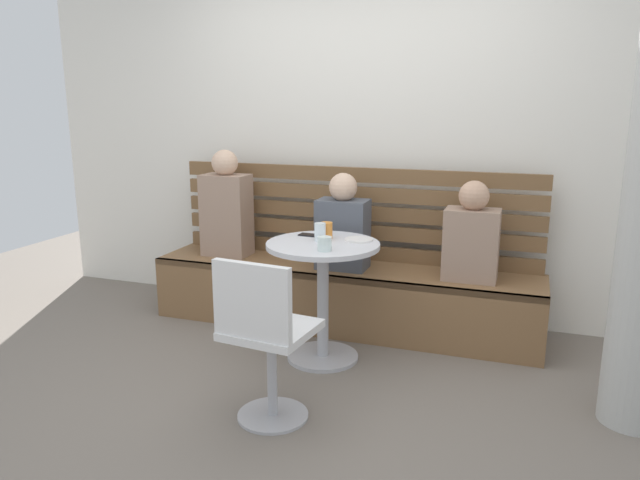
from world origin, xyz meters
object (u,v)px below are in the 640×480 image
object	(u,v)px
cafe_table	(323,278)
white_chair	(265,335)
person_adult	(226,208)
person_child_left	(343,227)
cup_glass_short	(325,244)
cup_tumbler_orange	(327,230)
plate_small	(359,240)
cup_water_clear	(320,232)
phone_on_table	(310,235)
person_child_middle	(472,237)
booth_bench	(342,296)

from	to	relation	value
cafe_table	white_chair	bearing A→B (deg)	-90.96
white_chair	person_adult	distance (m)	1.72
person_child_left	cup_glass_short	xyz separation A→B (m)	(0.11, -0.70, 0.05)
cup_tumbler_orange	plate_small	xyz separation A→B (m)	(0.20, 0.00, -0.04)
cup_water_clear	person_adult	bearing A→B (deg)	149.12
person_child_left	white_chair	bearing A→B (deg)	-88.89
cafe_table	person_child_left	size ratio (longest dim) A/B	1.13
cafe_table	phone_on_table	bearing A→B (deg)	132.15
plate_small	phone_on_table	size ratio (longest dim) A/B	1.21
person_adult	person_child_middle	bearing A→B (deg)	-1.56
person_child_middle	cup_glass_short	distance (m)	1.03
white_chair	person_child_middle	distance (m)	1.61
phone_on_table	person_child_middle	bearing A→B (deg)	-64.32
cup_glass_short	plate_small	xyz separation A→B (m)	(0.11, 0.30, -0.03)
booth_bench	cafe_table	world-z (taller)	cafe_table
person_adult	cup_glass_short	distance (m)	1.29
cup_glass_short	plate_small	distance (m)	0.32
cafe_table	cup_water_clear	xyz separation A→B (m)	(-0.03, 0.04, 0.28)
cafe_table	phone_on_table	world-z (taller)	phone_on_table
person_adult	cup_tumbler_orange	world-z (taller)	person_adult
cup_tumbler_orange	phone_on_table	xyz separation A→B (m)	(-0.12, 0.03, -0.05)
cup_water_clear	plate_small	bearing A→B (deg)	21.82
cup_tumbler_orange	plate_small	bearing A→B (deg)	1.09
person_adult	plate_small	distance (m)	1.24
cafe_table	phone_on_table	xyz separation A→B (m)	(-0.14, 0.15, 0.23)
booth_bench	white_chair	size ratio (longest dim) A/B	3.18
person_child_left	person_adult	bearing A→B (deg)	175.89
person_adult	phone_on_table	world-z (taller)	person_adult
cup_water_clear	cup_tumbler_orange	distance (m)	0.08
person_adult	person_child_left	bearing A→B (deg)	-4.11
person_adult	booth_bench	bearing A→B (deg)	-2.01
booth_bench	person_child_left	bearing A→B (deg)	-71.71
cup_glass_short	person_child_left	bearing A→B (deg)	99.01
cup_water_clear	cup_tumbler_orange	xyz separation A→B (m)	(0.01, 0.08, -0.01)
cup_glass_short	cup_tumbler_orange	distance (m)	0.31
cup_water_clear	plate_small	world-z (taller)	cup_water_clear
booth_bench	plate_small	size ratio (longest dim) A/B	15.88
white_chair	phone_on_table	bearing A→B (deg)	97.28
person_child_left	cafe_table	bearing A→B (deg)	-85.68
cafe_table	person_child_middle	world-z (taller)	person_child_middle
booth_bench	person_child_middle	xyz separation A→B (m)	(0.86, -0.02, 0.50)
person_child_middle	phone_on_table	size ratio (longest dim) A/B	4.57
person_child_middle	cup_glass_short	bearing A→B (deg)	-135.73
cup_tumbler_orange	booth_bench	bearing A→B (deg)	94.35
cup_water_clear	cup_tumbler_orange	world-z (taller)	cup_water_clear
cafe_table	cup_glass_short	world-z (taller)	cup_glass_short
cafe_table	person_child_left	distance (m)	0.57
white_chair	person_child_middle	xyz separation A→B (m)	(0.82, 1.36, 0.26)
booth_bench	cup_water_clear	world-z (taller)	cup_water_clear
white_chair	cup_water_clear	world-z (taller)	same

